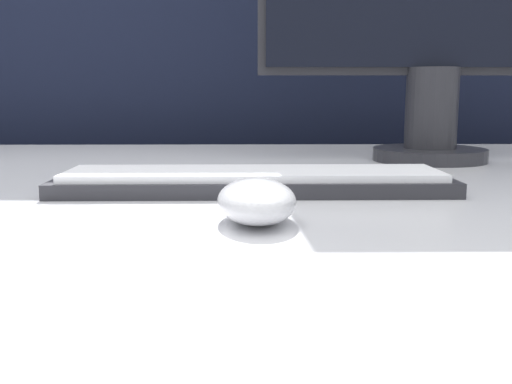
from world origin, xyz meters
The scene contains 3 objects.
partition_panel centered at (0.00, 0.67, 0.73)m, with size 5.00×0.03×1.46m.
computer_mouse_near centered at (-0.03, -0.19, 0.73)m, with size 0.07×0.11×0.04m.
keyboard centered at (-0.03, -0.04, 0.72)m, with size 0.43×0.11×0.02m.
Camera 1 is at (-0.04, -0.69, 0.82)m, focal length 42.00 mm.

